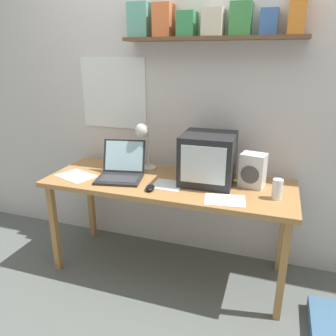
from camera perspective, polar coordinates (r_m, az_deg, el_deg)
The scene contains 12 objects.
ground_plane at distance 2.72m, azimuth 0.00°, elevation -17.12°, with size 12.00×12.00×0.00m, color #5E6460.
back_wall at distance 2.58m, azimuth 2.94°, elevation 12.67°, with size 5.60×0.24×2.60m.
corner_desk at distance 2.38m, azimuth 0.00°, elevation -3.74°, with size 1.78×0.65×0.75m.
crt_monitor at distance 2.30m, azimuth 6.99°, elevation 1.66°, with size 0.37×0.38×0.35m.
laptop at distance 2.44m, azimuth -8.12°, elevation -0.11°, with size 0.38×0.39×0.25m.
desk_lamp at distance 2.50m, azimuth -4.29°, elevation 5.57°, with size 0.13×0.18×0.38m.
juice_glass at distance 2.16m, azimuth 18.47°, elevation -3.68°, with size 0.06×0.06×0.13m.
space_heater at distance 2.30m, azimuth 14.52°, elevation -0.38°, with size 0.18×0.16×0.23m.
computer_mouse at distance 2.20m, azimuth -3.14°, elevation -3.46°, with size 0.08×0.11×0.03m.
loose_paper_near_monitor at distance 2.28m, azimuth -0.07°, elevation -2.95°, with size 0.21×0.20×0.00m.
loose_paper_near_laptop at distance 2.55m, azimuth -15.70°, elevation -1.32°, with size 0.32×0.28×0.00m.
open_notebook at distance 2.08m, azimuth 9.87°, elevation -5.53°, with size 0.27×0.21×0.00m.
Camera 1 is at (0.70, -2.08, 1.60)m, focal length 35.00 mm.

